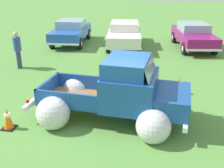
{
  "coord_description": "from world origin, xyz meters",
  "views": [
    {
      "loc": [
        1.52,
        -7.14,
        4.05
      ],
      "look_at": [
        0.0,
        0.6,
        0.86
      ],
      "focal_mm": 43.61,
      "sensor_mm": 36.0,
      "label": 1
    }
  ],
  "objects": [
    {
      "name": "ground_plane",
      "position": [
        0.0,
        0.0,
        0.0
      ],
      "size": [
        80.0,
        80.0,
        0.0
      ],
      "primitive_type": "plane",
      "color": "#548C3D"
    },
    {
      "name": "vintage_pickup_truck",
      "position": [
        0.39,
        -0.02,
        0.76
      ],
      "size": [
        4.72,
        2.97,
        1.96
      ],
      "rotation": [
        0.0,
        0.0,
        -0.06
      ],
      "color": "black",
      "rests_on": "ground"
    },
    {
      "name": "lane_cone_0",
      "position": [
        -2.63,
        -1.16,
        0.31
      ],
      "size": [
        0.36,
        0.36,
        0.63
      ],
      "color": "black",
      "rests_on": "ground"
    },
    {
      "name": "show_car_0",
      "position": [
        -4.23,
        8.97,
        0.78
      ],
      "size": [
        2.26,
        4.43,
        1.43
      ],
      "rotation": [
        0.0,
        0.0,
        -1.47
      ],
      "color": "black",
      "rests_on": "ground"
    },
    {
      "name": "show_car_2",
      "position": [
        3.14,
        9.19,
        0.78
      ],
      "size": [
        2.57,
        4.66,
        1.43
      ],
      "rotation": [
        0.0,
        0.0,
        -1.39
      ],
      "color": "black",
      "rests_on": "ground"
    },
    {
      "name": "lane_cone_1",
      "position": [
        2.13,
        2.25,
        0.31
      ],
      "size": [
        0.36,
        0.36,
        0.63
      ],
      "color": "black",
      "rests_on": "ground"
    },
    {
      "name": "spectator_0",
      "position": [
        -5.0,
        3.83,
        0.96
      ],
      "size": [
        0.39,
        0.54,
        1.69
      ],
      "rotation": [
        0.0,
        0.0,
        0.16
      ],
      "color": "navy",
      "rests_on": "ground"
    },
    {
      "name": "show_car_1",
      "position": [
        -0.86,
        8.84,
        0.79
      ],
      "size": [
        2.5,
        4.91,
        1.43
      ],
      "rotation": [
        0.0,
        0.0,
        -1.44
      ],
      "color": "black",
      "rests_on": "ground"
    }
  ]
}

